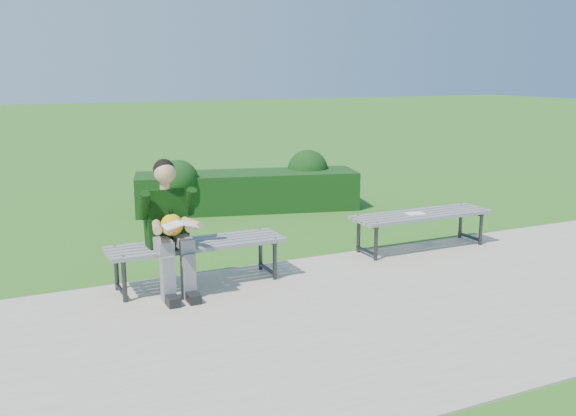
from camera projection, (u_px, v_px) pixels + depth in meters
ground at (304, 260)px, 7.52m from camera, size 80.00×80.00×0.00m
walkway at (389, 307)px, 5.97m from camera, size 30.00×3.50×0.02m
hedge at (250, 187)px, 10.18m from camera, size 3.57×1.71×0.90m
bench_left at (197, 247)px, 6.50m from camera, size 1.80×0.50×0.46m
bench_right at (422, 217)px, 7.84m from camera, size 1.80×0.50×0.46m
seated_boy at (169, 224)px, 6.23m from camera, size 0.56×0.76×1.31m
paper_sheet at (415, 213)px, 7.79m from camera, size 0.24×0.19×0.01m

